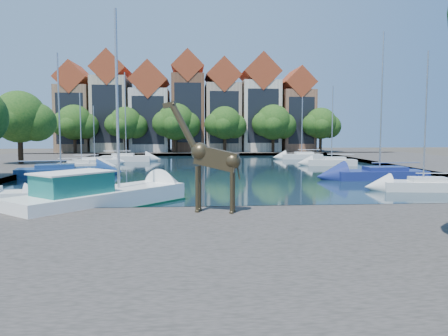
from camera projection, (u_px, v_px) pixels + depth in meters
The scene contains 28 objects.
ground at pixel (266, 216), 21.28m from camera, with size 160.00×160.00×0.00m, color #38332B.
water_basin at pixel (226, 170), 45.11m from camera, with size 38.00×50.00×0.08m, color black.
near_quay at pixel (303, 250), 14.30m from camera, with size 50.00×14.00×0.50m, color #48423F.
far_quay at pixel (211, 152), 76.87m from camera, with size 60.00×16.00×0.50m, color #48423F.
townhouse_west_end at pixel (77, 111), 74.47m from camera, with size 5.44×9.18×14.93m.
townhouse_west_mid at pixel (112, 106), 74.86m from camera, with size 5.94×9.18×16.79m.
townhouse_west_inner at pixel (150, 111), 75.43m from camera, with size 6.43×9.18×15.15m.
townhouse_center at pixel (188, 106), 75.85m from camera, with size 5.44×9.18×16.93m.
townhouse_east_inner at pixel (222, 109), 76.37m from camera, with size 5.94×9.18×15.79m.
townhouse_east_mid at pixel (259, 108), 76.83m from camera, with size 6.43×9.18×16.65m.
townhouse_east_end at pixel (295, 113), 77.42m from camera, with size 5.44×9.18×14.43m.
far_tree_far_west at pixel (75, 123), 69.29m from camera, with size 7.28×5.60×7.68m.
far_tree_west at pixel (126, 124), 69.91m from camera, with size 6.76×5.20×7.36m.
far_tree_mid_west at pixel (176, 123), 70.51m from camera, with size 7.80×6.00×8.00m.
far_tree_mid_east at pixel (225, 124), 71.14m from camera, with size 7.02×5.40×7.52m.
far_tree_east at pixel (274, 123), 71.75m from camera, with size 7.54×5.80×7.84m.
far_tree_far_east at pixel (321, 124), 72.38m from camera, with size 6.76×5.20×7.36m.
side_tree_left_far at pixel (20, 119), 46.92m from camera, with size 7.28×5.60×7.88m.
giraffe_statue at pixel (210, 158), 19.39m from camera, with size 3.42×1.29×4.95m.
motorsailer at pixel (97, 194), 22.29m from camera, with size 8.44×9.08×10.39m.
sailboat_left_b at pixel (61, 170), 38.26m from camera, with size 7.73×4.20×10.69m.
sailboat_left_c at pixel (82, 165), 45.59m from camera, with size 5.14×2.25×7.91m.
sailboat_left_d at pixel (95, 161), 51.82m from camera, with size 5.32×2.80×6.92m.
sailboat_left_e at pixel (126, 157), 56.85m from camera, with size 6.24×2.23×11.49m.
sailboat_right_a at pixel (423, 183), 29.41m from camera, with size 5.62×2.63×9.29m.
sailboat_right_b at pixel (379, 172), 36.19m from camera, with size 7.46×2.66×12.04m.
sailboat_right_c at pixel (331, 161), 50.24m from camera, with size 5.67×2.62×9.08m.
sailboat_right_d at pixel (302, 155), 61.49m from camera, with size 5.71×2.15×8.70m.
Camera 1 is at (-3.67, -20.77, 4.17)m, focal length 35.00 mm.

